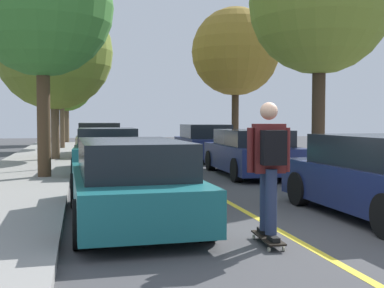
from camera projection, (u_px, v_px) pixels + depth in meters
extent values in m
plane|color=#424244|center=(294.00, 239.00, 6.86)|extent=(80.00, 80.00, 0.00)
cube|color=gold|center=(217.00, 196.00, 10.76)|extent=(0.12, 39.20, 0.01)
cube|color=#196066|center=(131.00, 192.00, 8.01)|extent=(1.88, 4.56, 0.60)
cube|color=black|center=(131.00, 157.00, 7.96)|extent=(1.63, 3.10, 0.53)
cylinder|color=black|center=(206.00, 218.00, 6.71)|extent=(0.24, 0.65, 0.64)
cylinder|color=black|center=(81.00, 224.00, 6.31)|extent=(0.24, 0.65, 0.64)
cylinder|color=black|center=(163.00, 187.00, 9.73)|extent=(0.24, 0.65, 0.64)
cylinder|color=black|center=(76.00, 190.00, 9.33)|extent=(0.24, 0.65, 0.64)
cube|color=#196066|center=(108.00, 157.00, 14.71)|extent=(1.99, 4.19, 0.71)
cube|color=black|center=(107.00, 137.00, 14.72)|extent=(1.71, 2.56, 0.50)
cylinder|color=black|center=(141.00, 168.00, 13.54)|extent=(0.24, 0.65, 0.64)
cylinder|color=black|center=(76.00, 170.00, 13.22)|extent=(0.24, 0.65, 0.64)
cylinder|color=black|center=(134.00, 160.00, 16.22)|extent=(0.24, 0.65, 0.64)
cylinder|color=black|center=(80.00, 161.00, 15.90)|extent=(0.24, 0.65, 0.64)
cube|color=#BCAD89|center=(99.00, 145.00, 21.65)|extent=(1.95, 4.66, 0.75)
cube|color=black|center=(99.00, 129.00, 21.80)|extent=(1.71, 3.15, 0.57)
cylinder|color=black|center=(122.00, 152.00, 20.26)|extent=(0.23, 0.64, 0.64)
cylinder|color=black|center=(77.00, 153.00, 19.89)|extent=(0.23, 0.64, 0.64)
cylinder|color=black|center=(117.00, 148.00, 23.42)|extent=(0.23, 0.64, 0.64)
cylinder|color=black|center=(79.00, 148.00, 23.06)|extent=(0.23, 0.64, 0.64)
cube|color=navy|center=(382.00, 186.00, 8.36)|extent=(1.85, 4.23, 0.69)
cube|color=black|center=(383.00, 151.00, 8.33)|extent=(1.61, 2.40, 0.51)
cylinder|color=black|center=(299.00, 189.00, 9.55)|extent=(0.23, 0.64, 0.64)
cylinder|color=black|center=(377.00, 186.00, 9.93)|extent=(0.23, 0.64, 0.64)
cube|color=navy|center=(251.00, 157.00, 14.77)|extent=(2.04, 4.59, 0.71)
cube|color=black|center=(252.00, 137.00, 14.70)|extent=(1.76, 2.90, 0.46)
cylinder|color=black|center=(211.00, 161.00, 16.15)|extent=(0.24, 0.65, 0.64)
cylinder|color=black|center=(263.00, 160.00, 16.48)|extent=(0.24, 0.65, 0.64)
cylinder|color=black|center=(237.00, 170.00, 13.08)|extent=(0.24, 0.65, 0.64)
cylinder|color=black|center=(300.00, 169.00, 13.41)|extent=(0.24, 0.65, 0.64)
cube|color=navy|center=(205.00, 147.00, 20.20)|extent=(2.03, 4.41, 0.72)
cube|color=black|center=(205.00, 131.00, 20.22)|extent=(1.75, 2.63, 0.55)
cylinder|color=black|center=(178.00, 150.00, 21.49)|extent=(0.24, 0.65, 0.64)
cylinder|color=black|center=(218.00, 150.00, 21.81)|extent=(0.24, 0.65, 0.64)
cylinder|color=black|center=(191.00, 155.00, 18.60)|extent=(0.24, 0.65, 0.64)
cylinder|color=black|center=(236.00, 155.00, 18.92)|extent=(0.24, 0.65, 0.64)
cylinder|color=#4C3823|center=(44.00, 115.00, 13.12)|extent=(0.35, 0.35, 3.26)
sphere|color=#3D7F33|center=(42.00, 5.00, 12.99)|extent=(3.71, 3.71, 3.71)
cylinder|color=brown|center=(55.00, 122.00, 19.10)|extent=(0.32, 0.32, 2.87)
sphere|color=olive|center=(54.00, 51.00, 18.97)|extent=(4.43, 4.43, 4.43)
cylinder|color=brown|center=(62.00, 120.00, 26.66)|extent=(0.25, 0.25, 2.99)
sphere|color=#3D7F33|center=(62.00, 66.00, 26.52)|extent=(4.31, 4.31, 4.31)
cylinder|color=brown|center=(66.00, 120.00, 33.43)|extent=(0.42, 0.42, 2.97)
sphere|color=#4C7A23|center=(65.00, 84.00, 33.32)|extent=(3.68, 3.68, 3.68)
cylinder|color=#3D2D1E|center=(318.00, 108.00, 14.25)|extent=(0.38, 0.38, 3.67)
sphere|color=olive|center=(320.00, 3.00, 14.11)|extent=(4.01, 4.01, 4.01)
cylinder|color=#3D2D1E|center=(235.00, 116.00, 21.92)|extent=(0.31, 0.31, 3.33)
sphere|color=olive|center=(235.00, 52.00, 21.78)|extent=(3.84, 3.84, 3.84)
cylinder|color=#B2140F|center=(344.00, 169.00, 12.48)|extent=(0.20, 0.20, 0.55)
sphere|color=#B2140F|center=(344.00, 155.00, 12.46)|extent=(0.18, 0.18, 0.18)
cylinder|color=#38383D|center=(47.00, 80.00, 15.06)|extent=(0.12, 0.12, 5.42)
cube|color=black|center=(268.00, 238.00, 6.55)|extent=(0.27, 0.85, 0.02)
cylinder|color=beige|center=(254.00, 237.00, 6.87)|extent=(0.03, 0.06, 0.06)
cylinder|color=beige|center=(267.00, 236.00, 6.90)|extent=(0.03, 0.06, 0.06)
cylinder|color=beige|center=(269.00, 249.00, 6.20)|extent=(0.03, 0.06, 0.06)
cylinder|color=beige|center=(284.00, 249.00, 6.23)|extent=(0.03, 0.06, 0.06)
cube|color=#99999E|center=(260.00, 234.00, 6.88)|extent=(0.10, 0.05, 0.02)
cube|color=#99999E|center=(276.00, 246.00, 6.21)|extent=(0.10, 0.05, 0.02)
cube|color=black|center=(263.00, 231.00, 6.76)|extent=(0.12, 0.27, 0.06)
cube|color=black|center=(273.00, 238.00, 6.33)|extent=(0.12, 0.27, 0.06)
cylinder|color=#283351|center=(265.00, 199.00, 6.64)|extent=(0.16, 0.16, 0.84)
cylinder|color=#283351|center=(271.00, 202.00, 6.40)|extent=(0.16, 0.16, 0.84)
cube|color=#511919|center=(269.00, 148.00, 6.49)|extent=(0.41, 0.24, 0.64)
sphere|color=tan|center=(269.00, 111.00, 6.47)|extent=(0.23, 0.23, 0.23)
cylinder|color=#511919|center=(250.00, 150.00, 6.45)|extent=(0.10, 0.10, 0.58)
cylinder|color=#511919|center=(287.00, 150.00, 6.53)|extent=(0.10, 0.10, 0.58)
cube|color=black|center=(274.00, 148.00, 6.29)|extent=(0.31, 0.20, 0.44)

